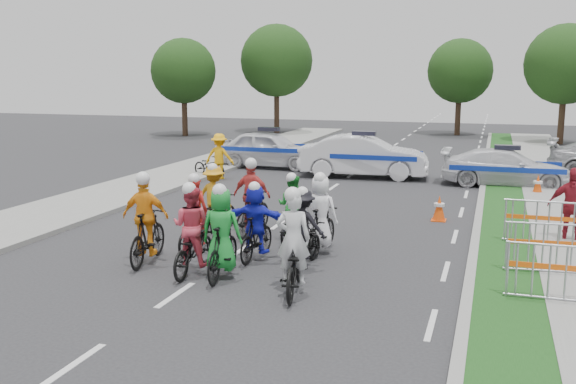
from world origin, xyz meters
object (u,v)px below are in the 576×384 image
(rider_3, at_px, (147,228))
(tree_0, at_px, (183,71))
(rider_7, at_px, (320,222))
(police_car_2, at_px, (506,168))
(rider_2, at_px, (192,239))
(rider_9, at_px, (253,205))
(rider_8, at_px, (292,216))
(police_car_1, at_px, (364,156))
(spectator_2, at_px, (572,206))
(rider_10, at_px, (215,205))
(barrier_2, at_px, (548,225))
(police_car_0, at_px, (269,149))
(cone_0, at_px, (439,209))
(rider_0, at_px, (294,258))
(rider_5, at_px, (256,227))
(tree_3, at_px, (277,61))
(rider_4, at_px, (303,235))
(rider_1, at_px, (222,241))
(tree_4, at_px, (460,71))
(rider_6, at_px, (197,225))
(tree_1, at_px, (566,64))
(marshal_hiviz, at_px, (219,156))
(cone_1, at_px, (538,185))
(barrier_1, at_px, (557,251))
(parked_bike, at_px, (209,166))
(barrier_0, at_px, (566,277))

(rider_3, distance_m, tree_0, 29.35)
(rider_7, relative_size, police_car_2, 0.41)
(rider_2, distance_m, rider_9, 3.32)
(rider_8, xyz_separation_m, police_car_1, (-0.33, 10.28, 0.18))
(spectator_2, bearing_deg, rider_10, -159.19)
(barrier_2, bearing_deg, police_car_0, 135.34)
(rider_10, xyz_separation_m, cone_0, (5.38, 3.01, -0.35))
(rider_0, height_order, barrier_2, rider_0)
(rider_5, distance_m, rider_7, 1.51)
(rider_2, distance_m, tree_3, 32.16)
(rider_4, height_order, rider_8, rider_4)
(rider_1, distance_m, police_car_0, 15.37)
(spectator_2, height_order, tree_4, tree_4)
(rider_8, height_order, police_car_2, rider_8)
(barrier_2, bearing_deg, rider_6, -160.63)
(rider_7, distance_m, tree_1, 27.69)
(police_car_1, xyz_separation_m, police_car_2, (5.30, -0.40, -0.16))
(rider_2, bearing_deg, marshal_hiviz, -71.23)
(rider_5, distance_m, cone_1, 11.72)
(rider_2, relative_size, barrier_2, 0.94)
(tree_1, bearing_deg, barrier_1, -94.91)
(rider_5, bearing_deg, rider_4, 174.25)
(rider_9, bearing_deg, police_car_2, -117.69)
(rider_7, xyz_separation_m, police_car_1, (-1.23, 11.04, 0.10))
(rider_5, bearing_deg, rider_8, -96.54)
(rider_2, relative_size, marshal_hiviz, 1.08)
(rider_5, relative_size, rider_9, 0.88)
(rider_5, relative_size, police_car_2, 0.38)
(tree_3, xyz_separation_m, tree_4, (12.00, 2.00, -0.70))
(police_car_1, height_order, parked_bike, police_car_1)
(rider_0, relative_size, police_car_0, 0.44)
(rider_6, relative_size, barrier_0, 0.91)
(rider_1, xyz_separation_m, rider_4, (1.30, 1.21, -0.07))
(rider_2, xyz_separation_m, barrier_0, (6.99, 0.17, -0.14))
(rider_3, relative_size, rider_9, 1.01)
(rider_8, relative_size, barrier_1, 0.85)
(cone_1, xyz_separation_m, parked_bike, (-12.08, 0.26, 0.10))
(rider_5, xyz_separation_m, cone_0, (3.47, 5.08, -0.40))
(rider_2, bearing_deg, parked_bike, -69.26)
(rider_3, relative_size, police_car_2, 0.44)
(rider_10, xyz_separation_m, spectator_2, (8.55, 1.37, 0.23))
(rider_1, xyz_separation_m, tree_3, (-9.41, 30.77, 4.15))
(police_car_1, xyz_separation_m, barrier_0, (6.14, -13.09, -0.26))
(barrier_2, height_order, cone_0, barrier_2)
(rider_1, xyz_separation_m, rider_10, (-1.73, 3.47, -0.05))
(tree_0, bearing_deg, rider_1, -61.71)
(police_car_2, bearing_deg, tree_4, 8.43)
(rider_7, xyz_separation_m, spectator_2, (5.44, 2.54, 0.20))
(rider_9, distance_m, barrier_2, 7.03)
(rider_9, xyz_separation_m, tree_4, (3.27, 29.35, 3.43))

